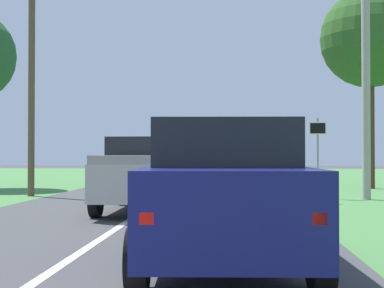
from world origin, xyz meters
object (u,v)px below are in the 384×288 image
utility_pole_right (366,75)px  oak_tree_right (370,39)px  red_suv_near (224,191)px  traffic_light (74,39)px  keep_moving_sign (318,147)px  pickup_truck_lead (145,174)px

utility_pole_right → oak_tree_right: bearing=74.9°
red_suv_near → oak_tree_right: 19.34m
red_suv_near → traffic_light: size_ratio=0.52×
red_suv_near → utility_pole_right: size_ratio=0.55×
keep_moving_sign → utility_pole_right: utility_pole_right is taller
traffic_light → keep_moving_sign: bearing=-1.9°
traffic_light → utility_pole_right: 10.33m
keep_moving_sign → oak_tree_right: (3.16, 5.58, 4.87)m
traffic_light → keep_moving_sign: 9.51m
keep_moving_sign → red_suv_near: bearing=-104.7°
pickup_truck_lead → utility_pole_right: (6.85, 4.17, 3.20)m
utility_pole_right → red_suv_near: bearing=-112.2°
keep_moving_sign → utility_pole_right: 2.92m
traffic_light → keep_moving_sign: (8.65, -0.29, -3.94)m
pickup_truck_lead → traffic_light: bearing=124.4°
pickup_truck_lead → keep_moving_sign: bearing=41.0°
pickup_truck_lead → traffic_light: 7.56m
red_suv_near → keep_moving_sign: bearing=75.3°
keep_moving_sign → oak_tree_right: 8.05m
red_suv_near → oak_tree_right: bearing=70.2°
pickup_truck_lead → oak_tree_right: (8.47, 10.18, 5.62)m
oak_tree_right → utility_pole_right: oak_tree_right is taller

